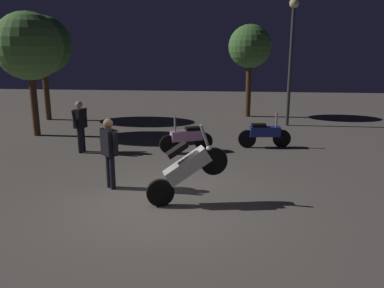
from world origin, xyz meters
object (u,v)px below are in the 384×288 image
object	(u,v)px
motorcycle_pink_parked_right	(187,138)
person_bystander_far	(80,122)
streetlamp_near	(292,46)
motorcycle_white_foreground	(187,169)
person_rider_beside	(109,148)
motorcycle_blue_parked_left	(265,134)

from	to	relation	value
motorcycle_pink_parked_right	person_bystander_far	xyz separation A→B (m)	(-3.14, -0.34, 0.48)
motorcycle_pink_parked_right	streetlamp_near	distance (m)	6.25
motorcycle_white_foreground	streetlamp_near	size ratio (longest dim) A/B	0.34
person_rider_beside	streetlamp_near	size ratio (longest dim) A/B	0.33
motorcycle_white_foreground	motorcycle_pink_parked_right	xyz separation A→B (m)	(-0.45, 3.94, -0.31)
motorcycle_white_foreground	person_bystander_far	xyz separation A→B (m)	(-3.58, 3.60, 0.17)
motorcycle_white_foreground	person_rider_beside	world-z (taller)	motorcycle_white_foreground
motorcycle_pink_parked_right	streetlamp_near	bearing A→B (deg)	-153.00
motorcycle_pink_parked_right	streetlamp_near	world-z (taller)	streetlamp_near
motorcycle_blue_parked_left	motorcycle_white_foreground	bearing A→B (deg)	-119.62
streetlamp_near	person_bystander_far	bearing A→B (deg)	-144.86
motorcycle_blue_parked_left	person_rider_beside	distance (m)	5.49
person_bystander_far	streetlamp_near	world-z (taller)	streetlamp_near
motorcycle_blue_parked_left	streetlamp_near	distance (m)	4.64
person_rider_beside	person_bystander_far	distance (m)	3.39
motorcycle_white_foreground	motorcycle_blue_parked_left	size ratio (longest dim) A/B	0.98
motorcycle_white_foreground	streetlamp_near	xyz separation A→B (m)	(3.13, 8.33, 2.34)
motorcycle_pink_parked_right	person_rider_beside	size ratio (longest dim) A/B	0.98
person_rider_beside	person_bystander_far	bearing A→B (deg)	74.90
person_bystander_far	motorcycle_pink_parked_right	bearing A→B (deg)	23.96
motorcycle_pink_parked_right	motorcycle_white_foreground	bearing A→B (deg)	72.68
motorcycle_pink_parked_right	streetlamp_near	xyz separation A→B (m)	(3.58, 4.39, 2.65)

